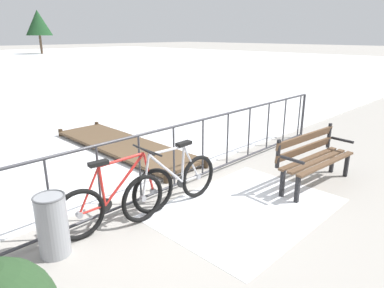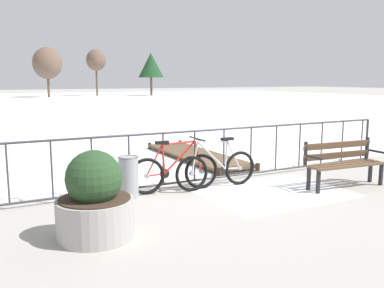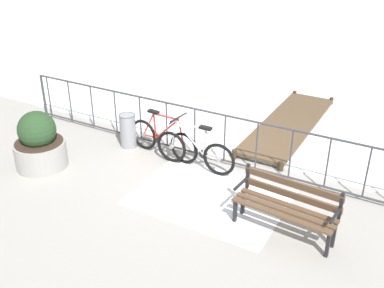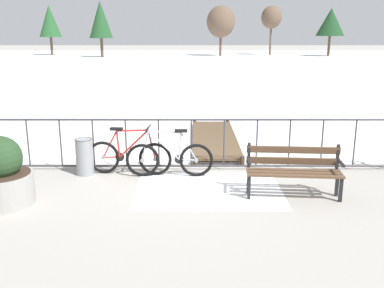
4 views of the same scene
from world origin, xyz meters
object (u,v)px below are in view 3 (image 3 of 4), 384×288
object	(u,v)px
park_bench	(287,203)
trash_bin	(128,130)
bicycle_second	(163,139)
planter_with_shrub	(39,144)
bicycle_near_railing	(195,151)

from	to	relation	value
park_bench	trash_bin	size ratio (longest dim) A/B	2.23
bicycle_second	planter_with_shrub	world-z (taller)	planter_with_shrub
park_bench	planter_with_shrub	world-z (taller)	planter_with_shrub
bicycle_second	bicycle_near_railing	bearing A→B (deg)	-9.69
planter_with_shrub	trash_bin	xyz separation A→B (m)	(0.98, 1.53, -0.11)
park_bench	planter_with_shrub	xyz separation A→B (m)	(-4.85, -0.38, -0.03)
park_bench	planter_with_shrub	distance (m)	4.87
bicycle_near_railing	trash_bin	size ratio (longest dim) A/B	2.34
trash_bin	park_bench	bearing A→B (deg)	-16.54
bicycle_near_railing	bicycle_second	distance (m)	0.83
planter_with_shrub	bicycle_near_railing	bearing A→B (deg)	27.60
bicycle_second	park_bench	size ratio (longest dim) A/B	1.05
bicycle_near_railing	park_bench	size ratio (longest dim) A/B	1.05
bicycle_near_railing	bicycle_second	xyz separation A→B (m)	(-0.81, 0.14, 0.00)
bicycle_second	trash_bin	xyz separation A→B (m)	(-0.88, -0.01, 0.00)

